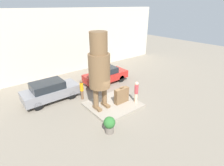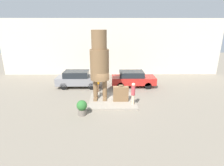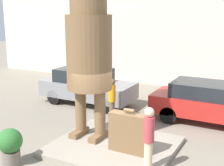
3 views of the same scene
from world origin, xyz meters
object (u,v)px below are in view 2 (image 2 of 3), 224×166
object	(u,v)px
statue_figure	(99,60)
giant_suitcase	(121,94)
tourist	(133,93)
parked_car_grey	(78,79)
planter_pot	(82,107)
worker_hivis	(98,82)
parked_car_red	(133,78)

from	to	relation	value
statue_figure	giant_suitcase	world-z (taller)	statue_figure
tourist	parked_car_grey	size ratio (longest dim) A/B	0.39
parked_car_grey	planter_pot	distance (m)	6.35
parked_car_grey	statue_figure	bearing A→B (deg)	-56.04
statue_figure	planter_pot	distance (m)	3.99
giant_suitcase	worker_hivis	world-z (taller)	worker_hivis
giant_suitcase	planter_pot	size ratio (longest dim) A/B	1.25
giant_suitcase	parked_car_grey	size ratio (longest dim) A/B	0.31
statue_figure	worker_hivis	bearing A→B (deg)	98.29
tourist	planter_pot	xyz separation A→B (m)	(-3.75, -1.40, -0.51)
planter_pot	parked_car_grey	bearing A→B (deg)	101.82
statue_figure	tourist	bearing A→B (deg)	-24.45
tourist	planter_pot	distance (m)	4.04
statue_figure	tourist	size ratio (longest dim) A/B	3.16
parked_car_red	worker_hivis	size ratio (longest dim) A/B	2.59
statue_figure	giant_suitcase	bearing A→B (deg)	-16.14
planter_pot	worker_hivis	world-z (taller)	worker_hivis
worker_hivis	statue_figure	bearing A→B (deg)	-81.71
parked_car_red	planter_pot	xyz separation A→B (m)	(-4.35, -6.28, -0.25)
giant_suitcase	parked_car_red	xyz separation A→B (m)	(1.51, 4.19, 0.08)
statue_figure	giant_suitcase	xyz separation A→B (m)	(1.70, -0.49, -2.65)
statue_figure	giant_suitcase	distance (m)	3.19
giant_suitcase	worker_hivis	size ratio (longest dim) A/B	0.81
giant_suitcase	tourist	bearing A→B (deg)	-37.30
parked_car_red	worker_hivis	distance (m)	3.83
giant_suitcase	worker_hivis	distance (m)	3.37
statue_figure	parked_car_red	world-z (taller)	statue_figure
planter_pot	worker_hivis	xyz separation A→B (m)	(0.82, 4.79, 0.33)
planter_pot	statue_figure	bearing A→B (deg)	66.14
parked_car_red	tourist	bearing A→B (deg)	-97.03
worker_hivis	giant_suitcase	bearing A→B (deg)	-53.21
tourist	parked_car_red	size ratio (longest dim) A/B	0.40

